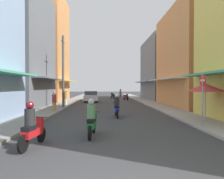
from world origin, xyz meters
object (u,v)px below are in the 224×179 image
object	(u,v)px
motorbike_maroon	(126,97)
motorbike_silver	(120,93)
motorbike_black	(113,96)
motorbike_green	(92,119)
pedestrian_foreground	(54,102)
parked_car	(91,96)
motorbike_red	(33,127)
vendor_umbrella	(206,88)
utility_pole	(63,71)
street_sign_no_entry	(203,94)
motorbike_blue	(117,107)
pedestrian_far	(66,97)

from	to	relation	value
motorbike_maroon	motorbike_silver	distance (m)	9.50
motorbike_maroon	motorbike_black	world-z (taller)	same
motorbike_green	pedestrian_foreground	xyz separation A→B (m)	(-3.56, 8.19, 0.14)
motorbike_maroon	parked_car	distance (m)	5.98
motorbike_red	motorbike_black	world-z (taller)	motorbike_red
vendor_umbrella	motorbike_maroon	bearing A→B (deg)	97.20
motorbike_green	vendor_umbrella	distance (m)	6.85
pedestrian_foreground	utility_pole	xyz separation A→B (m)	(0.22, 2.51, 2.61)
motorbike_black	motorbike_green	bearing A→B (deg)	-93.98
motorbike_silver	street_sign_no_entry	xyz separation A→B (m)	(1.62, -30.59, 1.01)
motorbike_red	street_sign_no_entry	distance (m)	7.59
motorbike_red	vendor_umbrella	distance (m)	9.17
pedestrian_foreground	motorbike_silver	bearing A→B (deg)	73.20
motorbike_green	motorbike_black	distance (m)	26.57
motorbike_black	pedestrian_foreground	size ratio (longest dim) A/B	1.05
motorbike_green	utility_pole	size ratio (longest dim) A/B	0.27
vendor_umbrella	street_sign_no_entry	world-z (taller)	street_sign_no_entry
motorbike_blue	vendor_umbrella	world-z (taller)	vendor_umbrella
motorbike_silver	pedestrian_far	xyz separation A→B (m)	(-7.12, -18.50, 0.29)
motorbike_green	motorbike_blue	size ratio (longest dim) A/B	1.00
motorbike_silver	utility_pole	world-z (taller)	utility_pole
utility_pole	motorbike_maroon	bearing A→B (deg)	58.63
pedestrian_foreground	motorbike_red	bearing A→B (deg)	-80.30
motorbike_red	motorbike_maroon	distance (m)	24.29
pedestrian_foreground	utility_pole	bearing A→B (deg)	84.97
motorbike_maroon	utility_pole	distance (m)	13.78
motorbike_blue	pedestrian_far	bearing A→B (deg)	121.93
motorbike_black	pedestrian_far	bearing A→B (deg)	-112.17
parked_car	vendor_umbrella	size ratio (longest dim) A/B	1.87
motorbike_green	motorbike_maroon	bearing A→B (deg)	80.60
pedestrian_far	motorbike_green	bearing A→B (deg)	-74.84
vendor_umbrella	motorbike_red	bearing A→B (deg)	-152.30
motorbike_maroon	parked_car	size ratio (longest dim) A/B	0.42
motorbike_maroon	vendor_umbrella	world-z (taller)	vendor_umbrella
motorbike_green	motorbike_red	xyz separation A→B (m)	(-1.91, -1.44, 0.00)
pedestrian_foreground	vendor_umbrella	xyz separation A→B (m)	(9.69, -5.42, 1.16)
parked_car	pedestrian_foreground	size ratio (longest dim) A/B	2.48
motorbike_green	motorbike_black	world-z (taller)	motorbike_green
motorbike_green	motorbike_red	distance (m)	2.39
motorbike_black	parked_car	world-z (taller)	parked_car
motorbike_blue	motorbike_red	bearing A→B (deg)	-115.40
pedestrian_far	utility_pole	bearing A→B (deg)	-84.48
pedestrian_foreground	street_sign_no_entry	world-z (taller)	street_sign_no_entry
parked_car	vendor_umbrella	bearing A→B (deg)	-65.24
motorbike_blue	motorbike_black	size ratio (longest dim) A/B	1.02
motorbike_maroon	pedestrian_foreground	world-z (taller)	pedestrian_foreground
motorbike_maroon	pedestrian_foreground	xyz separation A→B (m)	(-7.23, -14.01, 0.34)
parked_car	pedestrian_foreground	bearing A→B (deg)	-101.79
motorbike_maroon	parked_car	bearing A→B (deg)	-146.69
motorbike_green	pedestrian_far	world-z (taller)	pedestrian_far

